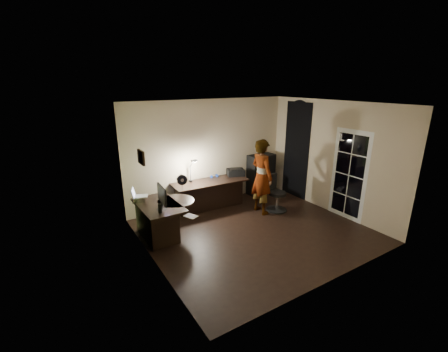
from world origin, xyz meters
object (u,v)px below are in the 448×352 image
cabinet (261,174)px  office_chair (277,193)px  person (262,177)px  desk_left (159,220)px  desk_right (210,195)px  monitor (161,201)px

cabinet → office_chair: 1.26m
office_chair → person: person is taller
desk_left → person: bearing=-4.0°
desk_left → office_chair: bearing=-6.4°
person → desk_right: bearing=45.5°
cabinet → monitor: bearing=-162.7°
office_chair → cabinet: bearing=59.9°
office_chair → person: bearing=149.0°
monitor → office_chair: 3.02m
monitor → cabinet: bearing=23.9°
office_chair → desk_left: bearing=163.5°
desk_right → person: 1.39m
desk_right → office_chair: bearing=-34.5°
desk_left → person: person is taller
monitor → person: person is taller
desk_right → monitor: 2.00m
desk_left → monitor: size_ratio=2.34×
office_chair → monitor: bearing=168.8°
monitor → office_chair: bearing=4.6°
monitor → office_chair: monitor is taller
desk_right → person: person is taller
desk_left → office_chair: size_ratio=1.37×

